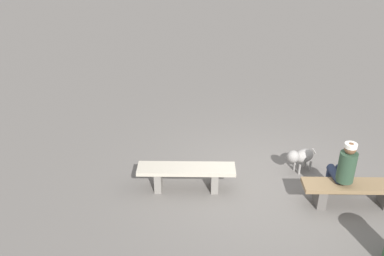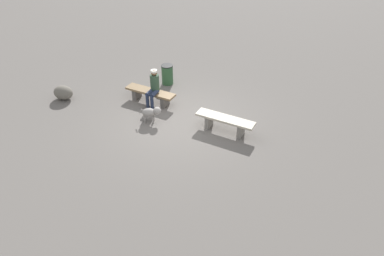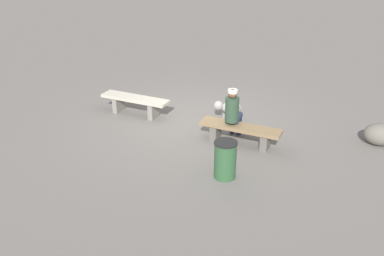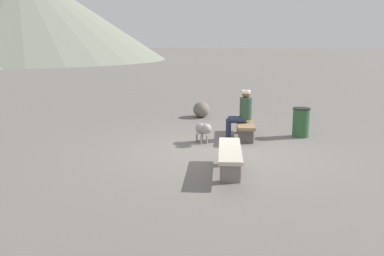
{
  "view_description": "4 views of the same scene",
  "coord_description": "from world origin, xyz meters",
  "px_view_note": "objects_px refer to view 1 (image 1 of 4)",
  "views": [
    {
      "loc": [
        -0.38,
        -6.78,
        4.75
      ],
      "look_at": [
        -1.57,
        0.91,
        0.63
      ],
      "focal_mm": 39.37,
      "sensor_mm": 36.0,
      "label": 1
    },
    {
      "loc": [
        -5.72,
        7.19,
        6.04
      ],
      "look_at": [
        -1.29,
        1.07,
        0.82
      ],
      "focal_mm": 32.03,
      "sensor_mm": 36.0,
      "label": 2
    },
    {
      "loc": [
        5.24,
        -8.09,
        4.41
      ],
      "look_at": [
        0.84,
        -1.27,
        0.57
      ],
      "focal_mm": 39.98,
      "sensor_mm": 36.0,
      "label": 3
    },
    {
      "loc": [
        -9.18,
        -1.27,
        2.51
      ],
      "look_at": [
        0.07,
        0.72,
        0.5
      ],
      "focal_mm": 39.67,
      "sensor_mm": 36.0,
      "label": 4
    }
  ],
  "objects_px": {
    "seated_person": "(344,168)",
    "bench_left": "(186,173)",
    "bench_right": "(354,190)",
    "dog": "(301,156)"
  },
  "relations": [
    {
      "from": "bench_right",
      "to": "seated_person",
      "type": "distance_m",
      "value": 0.47
    },
    {
      "from": "bench_left",
      "to": "seated_person",
      "type": "relative_size",
      "value": 1.47
    },
    {
      "from": "bench_right",
      "to": "seated_person",
      "type": "xyz_separation_m",
      "value": [
        -0.23,
        0.07,
        0.4
      ]
    },
    {
      "from": "seated_person",
      "to": "dog",
      "type": "bearing_deg",
      "value": 113.08
    },
    {
      "from": "bench_left",
      "to": "bench_right",
      "type": "relative_size",
      "value": 1.0
    },
    {
      "from": "bench_left",
      "to": "bench_right",
      "type": "distance_m",
      "value": 3.01
    },
    {
      "from": "seated_person",
      "to": "bench_left",
      "type": "bearing_deg",
      "value": 167.97
    },
    {
      "from": "bench_left",
      "to": "seated_person",
      "type": "height_order",
      "value": "seated_person"
    },
    {
      "from": "bench_left",
      "to": "bench_right",
      "type": "height_order",
      "value": "bench_left"
    },
    {
      "from": "bench_left",
      "to": "dog",
      "type": "xyz_separation_m",
      "value": [
        2.14,
        0.92,
        0.02
      ]
    }
  ]
}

